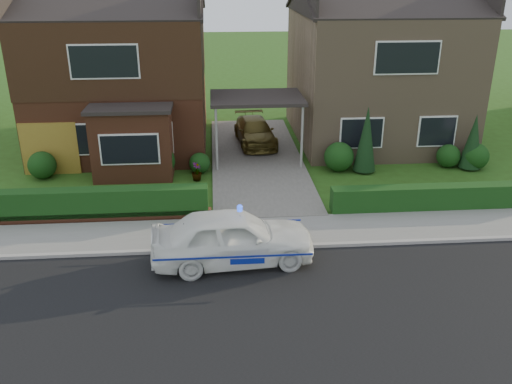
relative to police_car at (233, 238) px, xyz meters
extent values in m
plane|color=#264B14|center=(1.36, -2.40, -0.77)|extent=(120.00, 120.00, 0.00)
cube|color=black|center=(1.36, -2.40, -0.77)|extent=(60.00, 6.00, 0.02)
cube|color=#9E9993|center=(1.36, 0.65, -0.71)|extent=(60.00, 0.16, 0.12)
cube|color=slate|center=(1.36, 1.70, -0.72)|extent=(60.00, 2.00, 0.10)
cube|color=#666059|center=(1.36, 8.60, -0.71)|extent=(3.80, 12.00, 0.12)
cube|color=brown|center=(-4.44, 11.60, 2.13)|extent=(7.20, 8.00, 5.80)
cube|color=white|center=(-6.03, 7.58, 0.63)|extent=(1.80, 0.08, 1.30)
cube|color=white|center=(-2.86, 7.58, 0.63)|extent=(1.60, 0.08, 1.30)
cube|color=white|center=(-4.44, 7.58, 3.63)|extent=(2.60, 0.08, 1.30)
cube|color=black|center=(-4.44, 11.60, 3.58)|extent=(7.26, 8.06, 2.90)
cube|color=brown|center=(-3.58, 6.90, 0.58)|extent=(3.00, 1.40, 2.70)
cube|color=black|center=(-3.58, 6.90, 2.00)|extent=(3.20, 1.60, 0.14)
cube|color=#907458|center=(7.16, 11.60, 2.13)|extent=(7.20, 8.00, 5.80)
cube|color=white|center=(5.57, 7.58, 0.63)|extent=(1.80, 0.08, 1.30)
cube|color=white|center=(8.74, 7.58, 0.63)|extent=(1.60, 0.08, 1.30)
cube|color=white|center=(7.16, 7.58, 3.63)|extent=(2.60, 0.08, 1.30)
cube|color=black|center=(1.36, 8.60, 1.93)|extent=(3.80, 3.00, 0.14)
cylinder|color=gray|center=(-0.34, 7.20, 0.58)|extent=(0.10, 0.10, 2.70)
cylinder|color=gray|center=(3.06, 7.20, 0.58)|extent=(0.10, 0.10, 2.70)
cube|color=brown|center=(-6.89, 7.56, 0.28)|extent=(2.20, 0.10, 2.10)
cube|color=brown|center=(-4.44, 2.90, -0.59)|extent=(7.70, 0.25, 0.36)
cube|color=black|center=(-4.44, 3.05, -0.77)|extent=(7.50, 0.55, 0.90)
cube|color=black|center=(7.16, 2.95, -0.77)|extent=(7.50, 0.55, 0.80)
sphere|color=black|center=(-7.14, 7.10, -0.23)|extent=(1.08, 1.08, 1.08)
sphere|color=black|center=(-2.64, 6.90, -0.11)|extent=(1.32, 1.32, 1.32)
sphere|color=black|center=(-1.04, 7.20, -0.35)|extent=(0.84, 0.84, 0.84)
sphere|color=black|center=(4.56, 7.00, -0.17)|extent=(1.20, 1.20, 1.20)
sphere|color=black|center=(9.16, 7.10, -0.29)|extent=(0.96, 0.96, 0.96)
sphere|color=black|center=(10.16, 6.80, -0.23)|extent=(1.08, 1.08, 1.08)
cone|color=black|center=(5.56, 6.80, 0.53)|extent=(0.90, 0.90, 2.60)
cone|color=black|center=(9.96, 6.80, 0.33)|extent=(0.90, 0.90, 2.20)
imported|color=white|center=(0.00, 0.00, 0.00)|extent=(2.20, 4.64, 1.53)
sphere|color=#193FF2|center=(0.23, 0.00, 0.85)|extent=(0.17, 0.17, 0.17)
cube|color=navy|center=(0.00, -0.91, -0.06)|extent=(4.14, 0.02, 0.05)
cube|color=navy|center=(0.00, 0.91, -0.06)|extent=(4.14, 0.01, 0.05)
ellipsoid|color=black|center=(-1.26, -0.10, 0.29)|extent=(0.22, 0.17, 0.21)
sphere|color=white|center=(-1.24, -0.16, 0.28)|extent=(0.11, 0.11, 0.11)
sphere|color=black|center=(-1.24, -0.12, 0.43)|extent=(0.13, 0.13, 0.13)
cone|color=black|center=(-1.28, -0.11, 0.50)|extent=(0.04, 0.04, 0.05)
cone|color=black|center=(-1.19, -0.11, 0.50)|extent=(0.04, 0.04, 0.05)
imported|color=brown|center=(1.44, 10.56, -0.08)|extent=(1.93, 4.04, 1.13)
imported|color=gray|center=(-2.44, 6.60, -0.40)|extent=(0.39, 0.27, 0.73)
imported|color=gray|center=(-5.64, 3.60, -0.40)|extent=(0.51, 0.49, 0.73)
imported|color=gray|center=(-1.14, 6.35, -0.41)|extent=(0.51, 0.51, 0.71)
camera|label=1|loc=(-0.40, -13.31, 6.94)|focal=38.00mm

